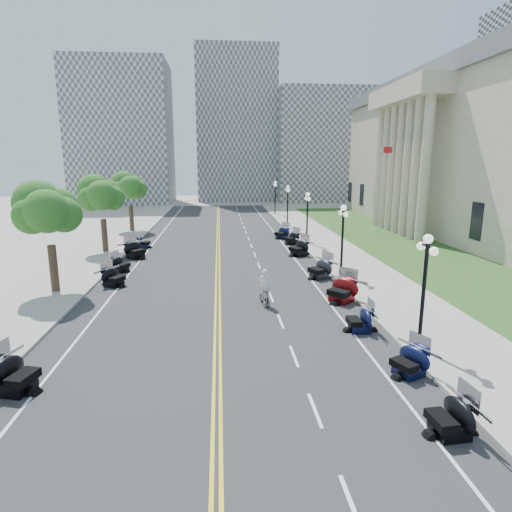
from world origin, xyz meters
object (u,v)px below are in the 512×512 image
object	(u,v)px
flagpole	(381,189)
cyclist_rider	(265,274)
civic_building	(505,153)
bicycle	(265,297)
motorcycle_n_3	(409,360)

from	to	relation	value
flagpole	cyclist_rider	size ratio (longest dim) A/B	5.65
civic_building	bicycle	bearing A→B (deg)	-141.37
flagpole	bicycle	world-z (taller)	flagpole
flagpole	cyclist_rider	distance (m)	28.22
motorcycle_n_3	bicycle	xyz separation A→B (m)	(-4.62, 8.53, -0.15)
motorcycle_n_3	cyclist_rider	bearing A→B (deg)	-175.96
bicycle	civic_building	bearing A→B (deg)	24.44
flagpole	bicycle	distance (m)	28.40
motorcycle_n_3	bicycle	world-z (taller)	motorcycle_n_3
civic_building	cyclist_rider	size ratio (longest dim) A/B	28.81
motorcycle_n_3	bicycle	bearing A→B (deg)	-175.96
motorcycle_n_3	bicycle	distance (m)	9.70
bicycle	cyclist_rider	xyz separation A→B (m)	(0.00, -0.00, 1.36)
civic_building	cyclist_rider	bearing A→B (deg)	-141.37
bicycle	cyclist_rider	size ratio (longest dim) A/B	0.89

